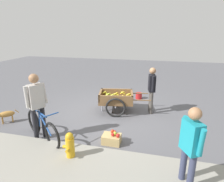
% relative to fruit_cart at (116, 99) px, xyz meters
% --- Properties ---
extents(ground_plane, '(24.00, 24.00, 0.00)m').
position_rel_fruit_cart_xyz_m(ground_plane, '(0.19, 0.15, -0.44)').
color(ground_plane, '#56565B').
extents(fruit_cart, '(1.76, 1.07, 0.73)m').
position_rel_fruit_cart_xyz_m(fruit_cart, '(0.00, 0.00, 0.00)').
color(fruit_cart, brown).
rests_on(fruit_cart, ground).
extents(vendor_person, '(0.26, 0.56, 1.52)m').
position_rel_fruit_cart_xyz_m(vendor_person, '(-1.13, -0.21, 0.46)').
color(vendor_person, '#4C4742').
rests_on(vendor_person, ground).
extents(bicycle, '(1.44, 0.92, 0.85)m').
position_rel_fruit_cart_xyz_m(bicycle, '(1.38, 2.16, -0.09)').
color(bicycle, black).
rests_on(bicycle, ground).
extents(cyclist_person, '(0.35, 0.50, 1.68)m').
position_rel_fruit_cart_xyz_m(cyclist_person, '(1.50, 2.08, 0.57)').
color(cyclist_person, black).
rests_on(cyclist_person, ground).
extents(dog, '(0.53, 0.48, 0.40)m').
position_rel_fruit_cart_xyz_m(dog, '(3.00, 1.58, -0.17)').
color(dog, '#AD7A38').
rests_on(dog, ground).
extents(fire_hydrant, '(0.25, 0.25, 0.67)m').
position_rel_fruit_cart_xyz_m(fire_hydrant, '(0.36, 2.74, -0.11)').
color(fire_hydrant, gold).
rests_on(fire_hydrant, ground).
extents(plastic_bucket, '(0.25, 0.25, 0.24)m').
position_rel_fruit_cart_xyz_m(plastic_bucket, '(-0.61, -1.47, -0.32)').
color(plastic_bucket, '#B21E1E').
rests_on(plastic_bucket, ground).
extents(apple_crate, '(0.44, 0.32, 0.32)m').
position_rel_fruit_cart_xyz_m(apple_crate, '(-0.32, 1.88, -0.31)').
color(apple_crate, tan).
rests_on(apple_crate, ground).
extents(bystander_person, '(0.34, 0.54, 1.53)m').
position_rel_fruit_cart_xyz_m(bystander_person, '(-1.89, 2.94, 0.47)').
color(bystander_person, '#333851').
rests_on(bystander_person, ground).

